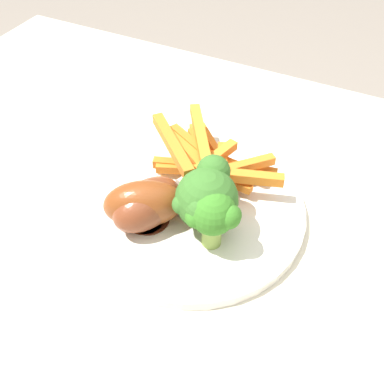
% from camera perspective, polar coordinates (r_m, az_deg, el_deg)
% --- Properties ---
extents(dining_table, '(1.11, 0.77, 0.70)m').
position_cam_1_polar(dining_table, '(0.54, 3.78, -16.52)').
color(dining_table, silver).
rests_on(dining_table, ground_plane).
extents(dinner_plate, '(0.25, 0.25, 0.01)m').
position_cam_1_polar(dinner_plate, '(0.50, 0.00, -2.10)').
color(dinner_plate, white).
rests_on(dinner_plate, dining_table).
extents(broccoli_floret_front, '(0.05, 0.05, 0.07)m').
position_cam_1_polar(broccoli_floret_front, '(0.43, 2.87, -2.75)').
color(broccoli_floret_front, '#8AAB4B').
rests_on(broccoli_floret_front, dinner_plate).
extents(broccoli_floret_middle, '(0.07, 0.08, 0.07)m').
position_cam_1_polar(broccoli_floret_middle, '(0.45, 1.72, -0.59)').
color(broccoli_floret_middle, '#85A454').
rests_on(broccoli_floret_middle, dinner_plate).
extents(carrot_fries_pile, '(0.17, 0.13, 0.05)m').
position_cam_1_polar(carrot_fries_pile, '(0.52, 2.12, 3.97)').
color(carrot_fries_pile, orange).
rests_on(carrot_fries_pile, dinner_plate).
extents(chicken_drumstick_near, '(0.13, 0.10, 0.05)m').
position_cam_1_polar(chicken_drumstick_near, '(0.47, -5.43, -1.46)').
color(chicken_drumstick_near, '#58230E').
rests_on(chicken_drumstick_near, dinner_plate).
extents(chicken_drumstick_far, '(0.07, 0.13, 0.05)m').
position_cam_1_polar(chicken_drumstick_far, '(0.47, -5.21, -1.29)').
color(chicken_drumstick_far, '#502012').
rests_on(chicken_drumstick_far, dinner_plate).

